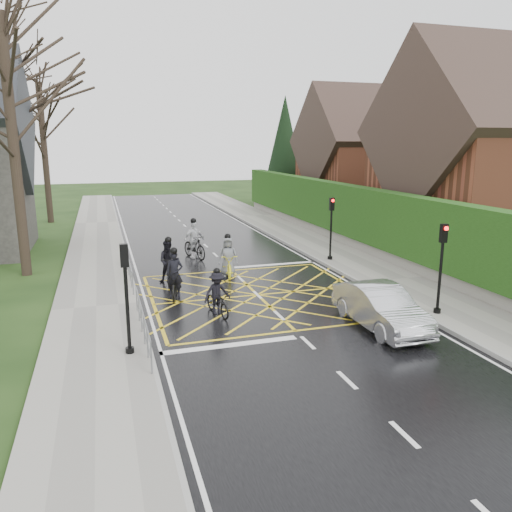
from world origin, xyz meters
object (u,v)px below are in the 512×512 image
cyclist_front (194,244)px  car (380,307)px  cyclist_mid (217,298)px  cyclist_rear (175,281)px  cyclist_back (169,266)px  cyclist_lead (228,262)px

cyclist_front → car: size_ratio=0.52×
cyclist_mid → cyclist_front: (0.79, 8.75, 0.17)m
cyclist_rear → cyclist_front: (1.89, 6.32, 0.14)m
cyclist_back → cyclist_front: size_ratio=0.95×
cyclist_rear → cyclist_back: bearing=100.2°
car → cyclist_back: bearing=128.1°
cyclist_lead → cyclist_rear: bearing=-130.2°
cyclist_mid → cyclist_front: size_ratio=0.82×
cyclist_mid → cyclist_front: 8.79m
cyclist_rear → cyclist_front: cyclist_front is taller
cyclist_back → car: cyclist_back is taller
cyclist_rear → cyclist_mid: (1.10, -2.43, -0.03)m
cyclist_front → cyclist_lead: 4.05m
cyclist_rear → cyclist_lead: size_ratio=1.02×
cyclist_mid → cyclist_lead: size_ratio=0.86×
cyclist_back → cyclist_front: 4.63m
cyclist_rear → cyclist_mid: bearing=-53.7°
cyclist_mid → cyclist_front: cyclist_front is taller
cyclist_rear → car: 7.79m
cyclist_mid → cyclist_front: bearing=72.9°
cyclist_lead → cyclist_back: bearing=-165.2°
cyclist_back → cyclist_front: bearing=78.8°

